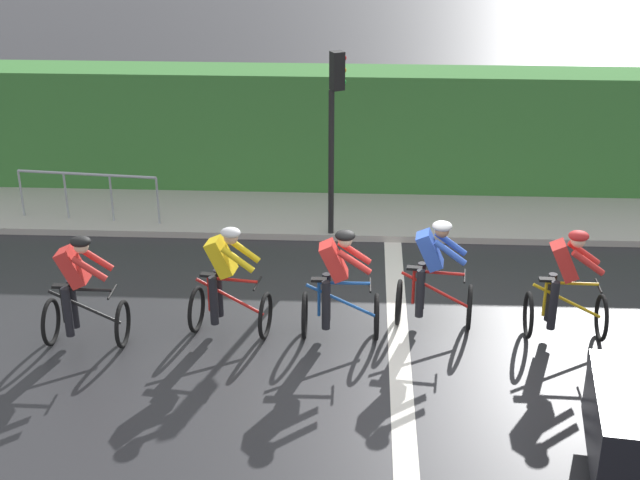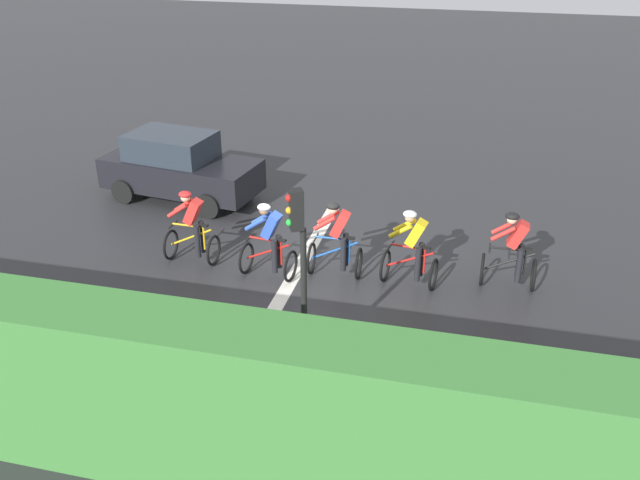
{
  "view_description": "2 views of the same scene",
  "coord_description": "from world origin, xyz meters",
  "px_view_note": "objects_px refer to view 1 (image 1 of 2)",
  "views": [
    {
      "loc": [
        -11.21,
        0.56,
        6.53
      ],
      "look_at": [
        0.81,
        1.16,
        1.12
      ],
      "focal_mm": 50.36,
      "sensor_mm": 36.0,
      "label": 1
    },
    {
      "loc": [
        12.61,
        3.67,
        7.23
      ],
      "look_at": [
        0.64,
        0.68,
        1.15
      ],
      "focal_mm": 39.18,
      "sensor_mm": 36.0,
      "label": 2
    }
  ],
  "objects_px": {
    "traffic_light_near_crossing": "(335,118)",
    "cyclist_lead": "(80,294)",
    "cyclist_trailing": "(566,288)",
    "pedestrian_railing_kerbside": "(88,187)",
    "cyclist_second": "(227,284)",
    "cyclist_mid": "(338,287)",
    "cyclist_fourth": "(433,277)"
  },
  "relations": [
    {
      "from": "cyclist_lead",
      "to": "cyclist_fourth",
      "type": "relative_size",
      "value": 1.0
    },
    {
      "from": "traffic_light_near_crossing",
      "to": "cyclist_fourth",
      "type": "bearing_deg",
      "value": -153.55
    },
    {
      "from": "cyclist_trailing",
      "to": "pedestrian_railing_kerbside",
      "type": "distance_m",
      "value": 8.65
    },
    {
      "from": "cyclist_second",
      "to": "cyclist_mid",
      "type": "relative_size",
      "value": 1.0
    },
    {
      "from": "cyclist_second",
      "to": "cyclist_lead",
      "type": "bearing_deg",
      "value": 101.7
    },
    {
      "from": "cyclist_trailing",
      "to": "traffic_light_near_crossing",
      "type": "distance_m",
      "value": 4.92
    },
    {
      "from": "pedestrian_railing_kerbside",
      "to": "cyclist_lead",
      "type": "bearing_deg",
      "value": -165.09
    },
    {
      "from": "cyclist_fourth",
      "to": "pedestrian_railing_kerbside",
      "type": "xyz_separation_m",
      "value": [
        3.42,
        6.0,
        -0.05
      ]
    },
    {
      "from": "cyclist_second",
      "to": "cyclist_mid",
      "type": "distance_m",
      "value": 1.57
    },
    {
      "from": "cyclist_second",
      "to": "cyclist_trailing",
      "type": "xyz_separation_m",
      "value": [
        0.12,
        -4.75,
        0.0
      ]
    },
    {
      "from": "cyclist_fourth",
      "to": "traffic_light_near_crossing",
      "type": "xyz_separation_m",
      "value": [
        3.06,
        1.52,
        1.43
      ]
    },
    {
      "from": "cyclist_lead",
      "to": "cyclist_mid",
      "type": "xyz_separation_m",
      "value": [
        0.38,
        -3.54,
        0.0
      ]
    },
    {
      "from": "cyclist_fourth",
      "to": "traffic_light_near_crossing",
      "type": "distance_m",
      "value": 3.7
    },
    {
      "from": "cyclist_lead",
      "to": "cyclist_second",
      "type": "xyz_separation_m",
      "value": [
        0.41,
        -1.97,
        0.0
      ]
    },
    {
      "from": "traffic_light_near_crossing",
      "to": "cyclist_mid",
      "type": "bearing_deg",
      "value": -177.08
    },
    {
      "from": "cyclist_second",
      "to": "cyclist_trailing",
      "type": "height_order",
      "value": "same"
    },
    {
      "from": "traffic_light_near_crossing",
      "to": "cyclist_lead",
      "type": "bearing_deg",
      "value": 138.76
    },
    {
      "from": "cyclist_lead",
      "to": "traffic_light_near_crossing",
      "type": "bearing_deg",
      "value": -41.24
    },
    {
      "from": "cyclist_mid",
      "to": "pedestrian_railing_kerbside",
      "type": "height_order",
      "value": "cyclist_mid"
    },
    {
      "from": "cyclist_trailing",
      "to": "cyclist_lead",
      "type": "bearing_deg",
      "value": 94.47
    },
    {
      "from": "cyclist_mid",
      "to": "traffic_light_near_crossing",
      "type": "xyz_separation_m",
      "value": [
        3.46,
        0.18,
        1.43
      ]
    },
    {
      "from": "cyclist_trailing",
      "to": "pedestrian_railing_kerbside",
      "type": "relative_size",
      "value": 0.63
    },
    {
      "from": "cyclist_trailing",
      "to": "pedestrian_railing_kerbside",
      "type": "xyz_separation_m",
      "value": [
        3.67,
        7.83,
        -0.05
      ]
    },
    {
      "from": "cyclist_lead",
      "to": "cyclist_trailing",
      "type": "xyz_separation_m",
      "value": [
        0.52,
        -6.71,
        0.0
      ]
    },
    {
      "from": "cyclist_fourth",
      "to": "cyclist_lead",
      "type": "bearing_deg",
      "value": 99.04
    },
    {
      "from": "cyclist_lead",
      "to": "cyclist_trailing",
      "type": "relative_size",
      "value": 1.0
    },
    {
      "from": "cyclist_second",
      "to": "pedestrian_railing_kerbside",
      "type": "height_order",
      "value": "cyclist_second"
    },
    {
      "from": "cyclist_lead",
      "to": "pedestrian_railing_kerbside",
      "type": "xyz_separation_m",
      "value": [
        4.2,
        1.12,
        -0.05
      ]
    },
    {
      "from": "cyclist_second",
      "to": "cyclist_mid",
      "type": "height_order",
      "value": "same"
    },
    {
      "from": "cyclist_mid",
      "to": "traffic_light_near_crossing",
      "type": "bearing_deg",
      "value": 2.92
    },
    {
      "from": "traffic_light_near_crossing",
      "to": "pedestrian_railing_kerbside",
      "type": "distance_m",
      "value": 4.73
    },
    {
      "from": "cyclist_mid",
      "to": "cyclist_fourth",
      "type": "xyz_separation_m",
      "value": [
        0.4,
        -1.34,
        0.0
      ]
    }
  ]
}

